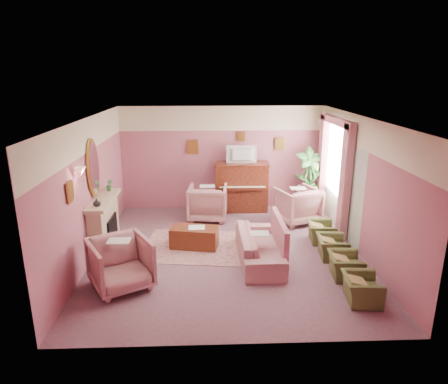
{
  "coord_description": "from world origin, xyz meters",
  "views": [
    {
      "loc": [
        -0.38,
        -7.72,
        3.63
      ],
      "look_at": [
        -0.06,
        0.4,
        1.2
      ],
      "focal_mm": 32.0,
      "sensor_mm": 36.0,
      "label": 1
    }
  ],
  "objects_px": {
    "television": "(242,153)",
    "olive_chair_c": "(332,244)",
    "floral_armchair_right": "(297,203)",
    "side_table": "(306,199)",
    "sofa": "(259,241)",
    "olive_chair_d": "(321,229)",
    "olive_chair_a": "(362,285)",
    "floral_armchair_front": "(121,261)",
    "coffee_table": "(194,237)",
    "piano": "(241,187)",
    "floral_armchair_left": "(208,201)",
    "olive_chair_b": "(345,262)"
  },
  "relations": [
    {
      "from": "floral_armchair_left",
      "to": "olive_chair_a",
      "type": "distance_m",
      "value": 4.72
    },
    {
      "from": "olive_chair_c",
      "to": "side_table",
      "type": "distance_m",
      "value": 2.87
    },
    {
      "from": "floral_armchair_left",
      "to": "olive_chair_b",
      "type": "height_order",
      "value": "floral_armchair_left"
    },
    {
      "from": "olive_chair_a",
      "to": "side_table",
      "type": "height_order",
      "value": "side_table"
    },
    {
      "from": "coffee_table",
      "to": "sofa",
      "type": "bearing_deg",
      "value": -27.15
    },
    {
      "from": "olive_chair_a",
      "to": "side_table",
      "type": "xyz_separation_m",
      "value": [
        0.14,
        4.5,
        0.06
      ]
    },
    {
      "from": "television",
      "to": "olive_chair_a",
      "type": "height_order",
      "value": "television"
    },
    {
      "from": "olive_chair_a",
      "to": "television",
      "type": "bearing_deg",
      "value": 109.38
    },
    {
      "from": "olive_chair_a",
      "to": "olive_chair_c",
      "type": "relative_size",
      "value": 1.0
    },
    {
      "from": "side_table",
      "to": "olive_chair_d",
      "type": "bearing_deg",
      "value": -93.96
    },
    {
      "from": "floral_armchair_left",
      "to": "floral_armchair_front",
      "type": "bearing_deg",
      "value": -114.18
    },
    {
      "from": "olive_chair_a",
      "to": "side_table",
      "type": "bearing_deg",
      "value": 88.2
    },
    {
      "from": "coffee_table",
      "to": "olive_chair_d",
      "type": "bearing_deg",
      "value": 4.28
    },
    {
      "from": "television",
      "to": "floral_armchair_left",
      "type": "xyz_separation_m",
      "value": [
        -0.91,
        -0.63,
        -1.1
      ]
    },
    {
      "from": "television",
      "to": "olive_chair_a",
      "type": "bearing_deg",
      "value": -70.62
    },
    {
      "from": "floral_armchair_right",
      "to": "side_table",
      "type": "height_order",
      "value": "floral_armchair_right"
    },
    {
      "from": "piano",
      "to": "floral_armchair_front",
      "type": "height_order",
      "value": "piano"
    },
    {
      "from": "olive_chair_d",
      "to": "floral_armchair_right",
      "type": "bearing_deg",
      "value": 102.9
    },
    {
      "from": "olive_chair_b",
      "to": "floral_armchair_front",
      "type": "bearing_deg",
      "value": -176.96
    },
    {
      "from": "piano",
      "to": "olive_chair_d",
      "type": "distance_m",
      "value": 2.75
    },
    {
      "from": "floral_armchair_right",
      "to": "side_table",
      "type": "xyz_separation_m",
      "value": [
        0.42,
        0.81,
        -0.15
      ]
    },
    {
      "from": "floral_armchair_front",
      "to": "olive_chair_a",
      "type": "relative_size",
      "value": 1.47
    },
    {
      "from": "floral_armchair_left",
      "to": "olive_chair_a",
      "type": "height_order",
      "value": "floral_armchair_left"
    },
    {
      "from": "floral_armchair_left",
      "to": "olive_chair_b",
      "type": "xyz_separation_m",
      "value": [
        2.53,
        -3.15,
        -0.21
      ]
    },
    {
      "from": "coffee_table",
      "to": "olive_chair_b",
      "type": "relative_size",
      "value": 1.48
    },
    {
      "from": "olive_chair_b",
      "to": "side_table",
      "type": "bearing_deg",
      "value": 87.8
    },
    {
      "from": "floral_armchair_right",
      "to": "olive_chair_d",
      "type": "bearing_deg",
      "value": -77.1
    },
    {
      "from": "floral_armchair_front",
      "to": "olive_chair_c",
      "type": "distance_m",
      "value": 4.18
    },
    {
      "from": "sofa",
      "to": "floral_armchair_right",
      "type": "distance_m",
      "value": 2.45
    },
    {
      "from": "coffee_table",
      "to": "olive_chair_c",
      "type": "relative_size",
      "value": 1.48
    },
    {
      "from": "sofa",
      "to": "floral_armchair_left",
      "type": "relative_size",
      "value": 2.02
    },
    {
      "from": "floral_armchair_front",
      "to": "side_table",
      "type": "bearing_deg",
      "value": 42.94
    },
    {
      "from": "sofa",
      "to": "floral_armchair_front",
      "type": "distance_m",
      "value": 2.72
    },
    {
      "from": "floral_armchair_left",
      "to": "olive_chair_d",
      "type": "bearing_deg",
      "value": -30.85
    },
    {
      "from": "sofa",
      "to": "olive_chair_b",
      "type": "height_order",
      "value": "sofa"
    },
    {
      "from": "floral_armchair_left",
      "to": "olive_chair_d",
      "type": "relative_size",
      "value": 1.47
    },
    {
      "from": "floral_armchair_front",
      "to": "olive_chair_d",
      "type": "relative_size",
      "value": 1.47
    },
    {
      "from": "sofa",
      "to": "olive_chair_a",
      "type": "xyz_separation_m",
      "value": [
        1.5,
        -1.57,
        -0.11
      ]
    },
    {
      "from": "floral_armchair_right",
      "to": "piano",
      "type": "bearing_deg",
      "value": 144.4
    },
    {
      "from": "piano",
      "to": "olive_chair_d",
      "type": "relative_size",
      "value": 2.07
    },
    {
      "from": "floral_armchair_front",
      "to": "olive_chair_d",
      "type": "distance_m",
      "value": 4.45
    },
    {
      "from": "television",
      "to": "olive_chair_c",
      "type": "xyz_separation_m",
      "value": [
        1.62,
        -2.96,
        -1.31
      ]
    },
    {
      "from": "floral_armchair_right",
      "to": "olive_chair_b",
      "type": "height_order",
      "value": "floral_armchair_right"
    },
    {
      "from": "sofa",
      "to": "side_table",
      "type": "bearing_deg",
      "value": 60.74
    },
    {
      "from": "sofa",
      "to": "television",
      "type": "bearing_deg",
      "value": 92.24
    },
    {
      "from": "floral_armchair_right",
      "to": "olive_chair_c",
      "type": "relative_size",
      "value": 1.47
    },
    {
      "from": "floral_armchair_front",
      "to": "side_table",
      "type": "height_order",
      "value": "floral_armchair_front"
    },
    {
      "from": "floral_armchair_left",
      "to": "side_table",
      "type": "distance_m",
      "value": 2.73
    },
    {
      "from": "coffee_table",
      "to": "floral_armchair_front",
      "type": "height_order",
      "value": "floral_armchair_front"
    },
    {
      "from": "piano",
      "to": "coffee_table",
      "type": "bearing_deg",
      "value": -116.57
    }
  ]
}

